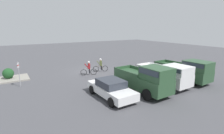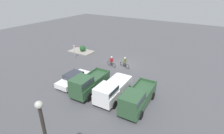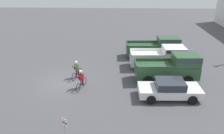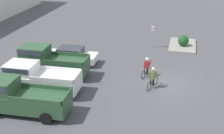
{
  "view_description": "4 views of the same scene",
  "coord_description": "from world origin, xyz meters",
  "px_view_note": "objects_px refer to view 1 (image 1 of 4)",
  "views": [
    {
      "loc": [
        8.65,
        18.98,
        5.27
      ],
      "look_at": [
        -0.62,
        3.9,
        1.2
      ],
      "focal_mm": 28.0,
      "sensor_mm": 36.0,
      "label": 1
    },
    {
      "loc": [
        -11.54,
        21.62,
        10.8
      ],
      "look_at": [
        -0.62,
        3.9,
        1.2
      ],
      "focal_mm": 28.0,
      "sensor_mm": 36.0,
      "label": 2
    },
    {
      "loc": [
        16.31,
        4.49,
        8.71
      ],
      "look_at": [
        -0.62,
        3.9,
        1.2
      ],
      "focal_mm": 35.0,
      "sensor_mm": 36.0,
      "label": 3
    },
    {
      "loc": [
        -21.42,
        -1.16,
        10.34
      ],
      "look_at": [
        -0.62,
        3.9,
        1.2
      ],
      "focal_mm": 50.0,
      "sensor_mm": 36.0,
      "label": 4
    }
  ],
  "objects_px": {
    "cyclist_0": "(89,68)",
    "shrub": "(8,73)",
    "fire_lane_sign": "(19,72)",
    "sedan_0": "(111,88)",
    "cyclist_1": "(101,65)",
    "pickup_truck_1": "(166,74)",
    "pickup_truck_2": "(146,79)",
    "pickup_truck_0": "(186,70)"
  },
  "relations": [
    {
      "from": "cyclist_1",
      "to": "fire_lane_sign",
      "type": "xyz_separation_m",
      "value": [
        8.76,
        1.09,
        0.59
      ]
    },
    {
      "from": "cyclist_0",
      "to": "shrub",
      "type": "xyz_separation_m",
      "value": [
        7.73,
        -2.58,
        -0.14
      ]
    },
    {
      "from": "cyclist_0",
      "to": "pickup_truck_1",
      "type": "bearing_deg",
      "value": 122.05
    },
    {
      "from": "fire_lane_sign",
      "to": "cyclist_1",
      "type": "bearing_deg",
      "value": -172.91
    },
    {
      "from": "cyclist_1",
      "to": "sedan_0",
      "type": "bearing_deg",
      "value": 67.76
    },
    {
      "from": "pickup_truck_0",
      "to": "pickup_truck_1",
      "type": "distance_m",
      "value": 2.81
    },
    {
      "from": "fire_lane_sign",
      "to": "shrub",
      "type": "distance_m",
      "value": 3.17
    },
    {
      "from": "cyclist_0",
      "to": "shrub",
      "type": "relative_size",
      "value": 1.65
    },
    {
      "from": "pickup_truck_2",
      "to": "shrub",
      "type": "height_order",
      "value": "pickup_truck_2"
    },
    {
      "from": "pickup_truck_0",
      "to": "pickup_truck_2",
      "type": "xyz_separation_m",
      "value": [
        5.6,
        0.38,
        0.09
      ]
    },
    {
      "from": "shrub",
      "to": "cyclist_0",
      "type": "bearing_deg",
      "value": 161.54
    },
    {
      "from": "shrub",
      "to": "pickup_truck_1",
      "type": "bearing_deg",
      "value": 141.57
    },
    {
      "from": "cyclist_0",
      "to": "fire_lane_sign",
      "type": "xyz_separation_m",
      "value": [
        6.9,
        0.4,
        0.57
      ]
    },
    {
      "from": "pickup_truck_2",
      "to": "sedan_0",
      "type": "bearing_deg",
      "value": -14.23
    },
    {
      "from": "cyclist_1",
      "to": "fire_lane_sign",
      "type": "height_order",
      "value": "fire_lane_sign"
    },
    {
      "from": "pickup_truck_1",
      "to": "cyclist_0",
      "type": "bearing_deg",
      "value": -57.95
    },
    {
      "from": "pickup_truck_1",
      "to": "cyclist_1",
      "type": "height_order",
      "value": "pickup_truck_1"
    },
    {
      "from": "pickup_truck_0",
      "to": "sedan_0",
      "type": "xyz_separation_m",
      "value": [
        8.42,
        -0.33,
        -0.42
      ]
    },
    {
      "from": "pickup_truck_2",
      "to": "shrub",
      "type": "distance_m",
      "value": 13.74
    },
    {
      "from": "sedan_0",
      "to": "fire_lane_sign",
      "type": "bearing_deg",
      "value": -47.99
    },
    {
      "from": "pickup_truck_1",
      "to": "pickup_truck_2",
      "type": "bearing_deg",
      "value": 7.93
    },
    {
      "from": "sedan_0",
      "to": "cyclist_0",
      "type": "distance_m",
      "value": 6.85
    },
    {
      "from": "pickup_truck_2",
      "to": "cyclist_1",
      "type": "xyz_separation_m",
      "value": [
        -0.22,
        -8.15,
        -0.42
      ]
    },
    {
      "from": "sedan_0",
      "to": "cyclist_1",
      "type": "bearing_deg",
      "value": -112.24
    },
    {
      "from": "pickup_truck_2",
      "to": "cyclist_0",
      "type": "distance_m",
      "value": 7.64
    },
    {
      "from": "pickup_truck_0",
      "to": "pickup_truck_1",
      "type": "relative_size",
      "value": 1.08
    },
    {
      "from": "pickup_truck_1",
      "to": "fire_lane_sign",
      "type": "bearing_deg",
      "value": -30.49
    },
    {
      "from": "sedan_0",
      "to": "fire_lane_sign",
      "type": "height_order",
      "value": "fire_lane_sign"
    },
    {
      "from": "pickup_truck_2",
      "to": "fire_lane_sign",
      "type": "xyz_separation_m",
      "value": [
        8.53,
        -7.06,
        0.17
      ]
    },
    {
      "from": "pickup_truck_1",
      "to": "fire_lane_sign",
      "type": "height_order",
      "value": "fire_lane_sign"
    },
    {
      "from": "sedan_0",
      "to": "pickup_truck_1",
      "type": "bearing_deg",
      "value": 176.68
    },
    {
      "from": "pickup_truck_1",
      "to": "cyclist_0",
      "type": "xyz_separation_m",
      "value": [
        4.43,
        -7.07,
        -0.28
      ]
    },
    {
      "from": "cyclist_1",
      "to": "fire_lane_sign",
      "type": "bearing_deg",
      "value": 7.09
    },
    {
      "from": "pickup_truck_1",
      "to": "shrub",
      "type": "relative_size",
      "value": 4.95
    },
    {
      "from": "fire_lane_sign",
      "to": "shrub",
      "type": "bearing_deg",
      "value": -74.46
    },
    {
      "from": "pickup_truck_0",
      "to": "pickup_truck_1",
      "type": "xyz_separation_m",
      "value": [
        2.81,
        -0.01,
        -0.03
      ]
    },
    {
      "from": "pickup_truck_0",
      "to": "shrub",
      "type": "relative_size",
      "value": 5.36
    },
    {
      "from": "cyclist_0",
      "to": "sedan_0",
      "type": "bearing_deg",
      "value": 80.0
    },
    {
      "from": "pickup_truck_0",
      "to": "shrub",
      "type": "bearing_deg",
      "value": -32.83
    },
    {
      "from": "cyclist_0",
      "to": "fire_lane_sign",
      "type": "relative_size",
      "value": 0.76
    },
    {
      "from": "cyclist_0",
      "to": "cyclist_1",
      "type": "xyz_separation_m",
      "value": [
        -1.85,
        -0.69,
        -0.01
      ]
    },
    {
      "from": "sedan_0",
      "to": "cyclist_1",
      "type": "relative_size",
      "value": 2.59
    }
  ]
}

